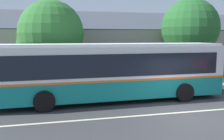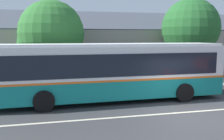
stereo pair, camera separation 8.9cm
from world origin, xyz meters
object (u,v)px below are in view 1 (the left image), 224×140
transit_bus (109,70)px  bus_stop_sign (187,64)px  street_tree_secondary (48,36)px  street_tree_primary (192,30)px  bench_down_street (23,85)px

transit_bus → bus_stop_sign: transit_bus is taller
street_tree_secondary → bus_stop_sign: size_ratio=2.44×
transit_bus → street_tree_primary: size_ratio=1.99×
street_tree_secondary → bus_stop_sign: (8.98, -2.28, -1.87)m
street_tree_primary → transit_bus: bearing=-150.4°
bench_down_street → street_tree_primary: (11.99, 1.62, 3.37)m
transit_bus → street_tree_secondary: 5.72m
street_tree_primary → street_tree_secondary: street_tree_primary is taller
street_tree_primary → bench_down_street: bearing=-172.3°
transit_bus → street_tree_primary: street_tree_primary is taller
transit_bus → bus_stop_sign: size_ratio=5.19×
transit_bus → street_tree_primary: (7.31, 4.15, 2.28)m
street_tree_primary → street_tree_secondary: (-10.48, 0.22, -0.44)m
street_tree_secondary → bench_down_street: bearing=-129.2°
transit_bus → street_tree_primary: 8.71m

